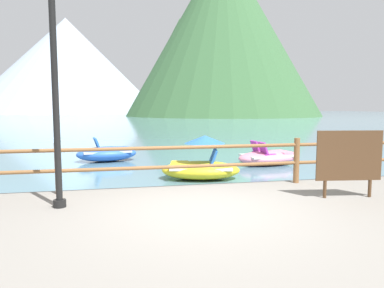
{
  "coord_description": "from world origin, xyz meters",
  "views": [
    {
      "loc": [
        -1.27,
        -5.25,
        2.0
      ],
      "look_at": [
        0.84,
        5.0,
        0.9
      ],
      "focal_mm": 33.26,
      "sensor_mm": 36.0,
      "label": 1
    }
  ],
  "objects_px": {
    "pedal_boat_1": "(201,165)",
    "pedal_boat_2": "(107,153)",
    "lamp_post": "(53,42)",
    "sign_board": "(349,157)",
    "pedal_boat_3": "(268,157)"
  },
  "relations": [
    {
      "from": "sign_board",
      "to": "pedal_boat_1",
      "type": "bearing_deg",
      "value": 113.44
    },
    {
      "from": "pedal_boat_1",
      "to": "pedal_boat_2",
      "type": "relative_size",
      "value": 1.02
    },
    {
      "from": "pedal_boat_1",
      "to": "lamp_post",
      "type": "bearing_deg",
      "value": -131.32
    },
    {
      "from": "pedal_boat_2",
      "to": "pedal_boat_3",
      "type": "bearing_deg",
      "value": -19.03
    },
    {
      "from": "pedal_boat_3",
      "to": "pedal_boat_1",
      "type": "bearing_deg",
      "value": -145.41
    },
    {
      "from": "lamp_post",
      "to": "pedal_boat_3",
      "type": "relative_size",
      "value": 1.81
    },
    {
      "from": "sign_board",
      "to": "pedal_boat_2",
      "type": "height_order",
      "value": "sign_board"
    },
    {
      "from": "pedal_boat_3",
      "to": "sign_board",
      "type": "bearing_deg",
      "value": -100.59
    },
    {
      "from": "pedal_boat_2",
      "to": "pedal_boat_3",
      "type": "distance_m",
      "value": 5.82
    },
    {
      "from": "lamp_post",
      "to": "pedal_boat_2",
      "type": "xyz_separation_m",
      "value": [
        0.51,
        7.46,
        -2.69
      ]
    },
    {
      "from": "pedal_boat_1",
      "to": "pedal_boat_2",
      "type": "xyz_separation_m",
      "value": [
        -2.65,
        3.86,
        -0.11
      ]
    },
    {
      "from": "sign_board",
      "to": "pedal_boat_3",
      "type": "bearing_deg",
      "value": 79.41
    },
    {
      "from": "lamp_post",
      "to": "pedal_boat_2",
      "type": "relative_size",
      "value": 1.85
    },
    {
      "from": "sign_board",
      "to": "pedal_boat_2",
      "type": "relative_size",
      "value": 0.51
    },
    {
      "from": "lamp_post",
      "to": "pedal_boat_3",
      "type": "bearing_deg",
      "value": 42.79
    }
  ]
}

